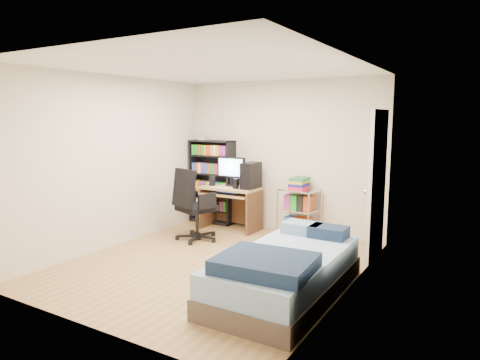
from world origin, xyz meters
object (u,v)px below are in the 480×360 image
Objects in this scene: media_shelf at (212,181)px; office_chair at (194,217)px; computer_desk at (237,191)px; bed at (285,271)px.

office_chair is at bearing -69.29° from media_shelf.
media_shelf reaches higher than office_chair.
computer_desk is 1.09× the size of office_chair.
media_shelf is at bearing 137.71° from bed.
media_shelf is 3.42m from bed.
media_shelf is 0.67m from computer_desk.
bed is (1.86, -2.09, -0.40)m from computer_desk.
office_chair reaches higher than bed.
computer_desk is 0.59× the size of bed.
office_chair is 0.54× the size of bed.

